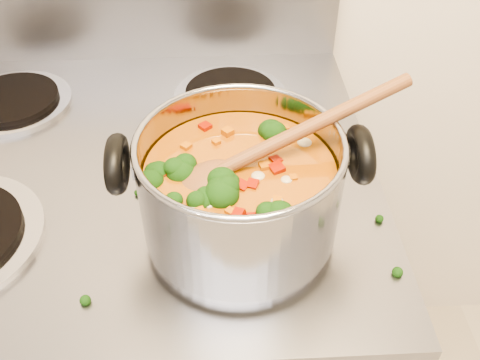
% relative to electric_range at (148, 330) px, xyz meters
% --- Properties ---
extents(electric_range, '(0.76, 0.69, 1.08)m').
position_rel_electric_range_xyz_m(electric_range, '(0.00, 0.00, 0.00)').
color(electric_range, gray).
rests_on(electric_range, ground).
extents(stockpot, '(0.29, 0.23, 0.14)m').
position_rel_electric_range_xyz_m(stockpot, '(0.18, -0.16, 0.53)').
color(stockpot, gray).
rests_on(stockpot, electric_range).
extents(wooden_spoon, '(0.29, 0.13, 0.10)m').
position_rel_electric_range_xyz_m(wooden_spoon, '(0.20, -0.15, 0.58)').
color(wooden_spoon, brown).
rests_on(wooden_spoon, stockpot).
extents(cooktop_crumbs, '(0.30, 0.30, 0.01)m').
position_rel_electric_range_xyz_m(cooktop_crumbs, '(0.27, -0.14, 0.46)').
color(cooktop_crumbs, black).
rests_on(cooktop_crumbs, electric_range).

